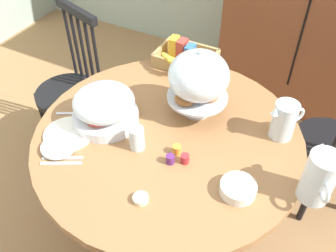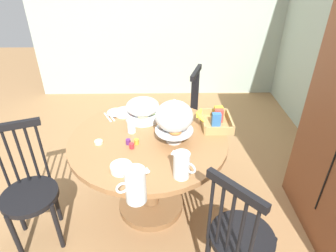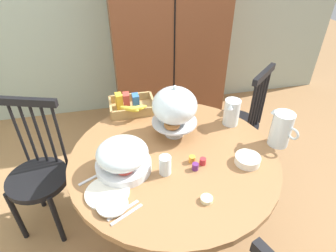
{
  "view_description": "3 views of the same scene",
  "coord_description": "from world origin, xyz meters",
  "px_view_note": "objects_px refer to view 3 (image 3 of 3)",
  "views": [
    {
      "loc": [
        0.53,
        -1.08,
        1.91
      ],
      "look_at": [
        -0.02,
        -0.04,
        0.79
      ],
      "focal_mm": 39.74,
      "sensor_mm": 36.0,
      "label": 1
    },
    {
      "loc": [
        1.81,
        0.08,
        1.96
      ],
      "look_at": [
        -0.02,
        0.11,
        0.84
      ],
      "focal_mm": 30.84,
      "sensor_mm": 36.0,
      "label": 2
    },
    {
      "loc": [
        -0.33,
        -1.24,
        1.83
      ],
      "look_at": [
        -0.02,
        0.11,
        0.84
      ],
      "focal_mm": 30.34,
      "sensor_mm": 36.0,
      "label": 3
    }
  ],
  "objects_px": {
    "cereal_basket": "(131,105)",
    "windsor_chair_by_cabinet": "(39,176)",
    "wooden_armoire": "(168,30)",
    "dining_table": "(173,180)",
    "pastry_stand_with_dome": "(174,107)",
    "fruit_platter_covered": "(123,157)",
    "china_plate_large": "(107,192)",
    "drinking_glass": "(165,165)",
    "cereal_bowl": "(247,160)",
    "milk_pitcher": "(231,113)",
    "butter_dish": "(207,199)",
    "orange_juice_pitcher": "(281,131)",
    "china_plate_small": "(112,204)",
    "windsor_chair_near_window": "(237,124)"
  },
  "relations": [
    {
      "from": "dining_table",
      "to": "wooden_armoire",
      "type": "bearing_deg",
      "value": 78.49
    },
    {
      "from": "windsor_chair_near_window",
      "to": "cereal_bowl",
      "type": "xyz_separation_m",
      "value": [
        -0.31,
        -0.73,
        0.31
      ]
    },
    {
      "from": "pastry_stand_with_dome",
      "to": "milk_pitcher",
      "type": "relative_size",
      "value": 1.94
    },
    {
      "from": "dining_table",
      "to": "cereal_basket",
      "type": "bearing_deg",
      "value": 108.96
    },
    {
      "from": "milk_pitcher",
      "to": "butter_dish",
      "type": "relative_size",
      "value": 2.96
    },
    {
      "from": "windsor_chair_near_window",
      "to": "fruit_platter_covered",
      "type": "height_order",
      "value": "windsor_chair_near_window"
    },
    {
      "from": "orange_juice_pitcher",
      "to": "fruit_platter_covered",
      "type": "bearing_deg",
      "value": -179.13
    },
    {
      "from": "orange_juice_pitcher",
      "to": "china_plate_small",
      "type": "relative_size",
      "value": 1.44
    },
    {
      "from": "windsor_chair_by_cabinet",
      "to": "china_plate_small",
      "type": "height_order",
      "value": "windsor_chair_by_cabinet"
    },
    {
      "from": "windsor_chair_by_cabinet",
      "to": "butter_dish",
      "type": "bearing_deg",
      "value": -35.95
    },
    {
      "from": "china_plate_large",
      "to": "drinking_glass",
      "type": "xyz_separation_m",
      "value": [
        0.31,
        0.08,
        0.05
      ]
    },
    {
      "from": "orange_juice_pitcher",
      "to": "windsor_chair_by_cabinet",
      "type": "bearing_deg",
      "value": 166.84
    },
    {
      "from": "china_plate_large",
      "to": "drinking_glass",
      "type": "relative_size",
      "value": 2.0
    },
    {
      "from": "dining_table",
      "to": "china_plate_large",
      "type": "distance_m",
      "value": 0.49
    },
    {
      "from": "wooden_armoire",
      "to": "fruit_platter_covered",
      "type": "bearing_deg",
      "value": -110.8
    },
    {
      "from": "wooden_armoire",
      "to": "china_plate_small",
      "type": "bearing_deg",
      "value": -110.43
    },
    {
      "from": "pastry_stand_with_dome",
      "to": "cereal_bowl",
      "type": "height_order",
      "value": "pastry_stand_with_dome"
    },
    {
      "from": "milk_pitcher",
      "to": "fruit_platter_covered",
      "type": "bearing_deg",
      "value": -159.11
    },
    {
      "from": "fruit_platter_covered",
      "to": "china_plate_small",
      "type": "relative_size",
      "value": 2.0
    },
    {
      "from": "pastry_stand_with_dome",
      "to": "fruit_platter_covered",
      "type": "relative_size",
      "value": 1.15
    },
    {
      "from": "fruit_platter_covered",
      "to": "drinking_glass",
      "type": "distance_m",
      "value": 0.23
    },
    {
      "from": "dining_table",
      "to": "cereal_basket",
      "type": "xyz_separation_m",
      "value": [
        -0.18,
        0.53,
        0.26
      ]
    },
    {
      "from": "dining_table",
      "to": "china_plate_small",
      "type": "height_order",
      "value": "china_plate_small"
    },
    {
      "from": "drinking_glass",
      "to": "orange_juice_pitcher",
      "type": "bearing_deg",
      "value": 7.2
    },
    {
      "from": "orange_juice_pitcher",
      "to": "milk_pitcher",
      "type": "xyz_separation_m",
      "value": [
        -0.19,
        0.27,
        -0.02
      ]
    },
    {
      "from": "windsor_chair_near_window",
      "to": "fruit_platter_covered",
      "type": "bearing_deg",
      "value": -147.52
    },
    {
      "from": "windsor_chair_by_cabinet",
      "to": "orange_juice_pitcher",
      "type": "bearing_deg",
      "value": -13.16
    },
    {
      "from": "wooden_armoire",
      "to": "cereal_bowl",
      "type": "xyz_separation_m",
      "value": [
        0.07,
        -1.7,
        -0.22
      ]
    },
    {
      "from": "pastry_stand_with_dome",
      "to": "butter_dish",
      "type": "relative_size",
      "value": 5.73
    },
    {
      "from": "drinking_glass",
      "to": "cereal_basket",
      "type": "bearing_deg",
      "value": 98.83
    },
    {
      "from": "pastry_stand_with_dome",
      "to": "drinking_glass",
      "type": "xyz_separation_m",
      "value": [
        -0.13,
        -0.33,
        -0.14
      ]
    },
    {
      "from": "windsor_chair_by_cabinet",
      "to": "cereal_bowl",
      "type": "bearing_deg",
      "value": -20.65
    },
    {
      "from": "cereal_basket",
      "to": "windsor_chair_near_window",
      "type": "bearing_deg",
      "value": 2.77
    },
    {
      "from": "dining_table",
      "to": "butter_dish",
      "type": "height_order",
      "value": "butter_dish"
    },
    {
      "from": "orange_juice_pitcher",
      "to": "butter_dish",
      "type": "bearing_deg",
      "value": -150.39
    },
    {
      "from": "china_plate_large",
      "to": "drinking_glass",
      "type": "height_order",
      "value": "drinking_glass"
    },
    {
      "from": "dining_table",
      "to": "orange_juice_pitcher",
      "type": "xyz_separation_m",
      "value": [
        0.64,
        -0.04,
        0.31
      ]
    },
    {
      "from": "fruit_platter_covered",
      "to": "orange_juice_pitcher",
      "type": "xyz_separation_m",
      "value": [
        0.93,
        0.01,
        0.01
      ]
    },
    {
      "from": "dining_table",
      "to": "butter_dish",
      "type": "relative_size",
      "value": 20.07
    },
    {
      "from": "milk_pitcher",
      "to": "wooden_armoire",
      "type": "bearing_deg",
      "value": 95.65
    },
    {
      "from": "pastry_stand_with_dome",
      "to": "drinking_glass",
      "type": "relative_size",
      "value": 3.13
    },
    {
      "from": "fruit_platter_covered",
      "to": "china_plate_large",
      "type": "distance_m",
      "value": 0.2
    },
    {
      "from": "china_plate_large",
      "to": "fruit_platter_covered",
      "type": "bearing_deg",
      "value": 57.5
    },
    {
      "from": "china_plate_large",
      "to": "butter_dish",
      "type": "xyz_separation_m",
      "value": [
        0.46,
        -0.15,
        0.01
      ]
    },
    {
      "from": "cereal_basket",
      "to": "windsor_chair_by_cabinet",
      "type": "bearing_deg",
      "value": -161.35
    },
    {
      "from": "wooden_armoire",
      "to": "drinking_glass",
      "type": "bearing_deg",
      "value": -103.24
    },
    {
      "from": "china_plate_small",
      "to": "dining_table",
      "type": "bearing_deg",
      "value": 38.66
    },
    {
      "from": "windsor_chair_near_window",
      "to": "orange_juice_pitcher",
      "type": "relative_size",
      "value": 4.52
    },
    {
      "from": "pastry_stand_with_dome",
      "to": "fruit_platter_covered",
      "type": "height_order",
      "value": "pastry_stand_with_dome"
    },
    {
      "from": "wooden_armoire",
      "to": "dining_table",
      "type": "distance_m",
      "value": 1.64
    }
  ]
}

